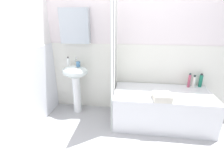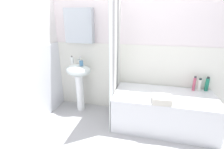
{
  "view_description": "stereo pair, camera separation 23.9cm",
  "coord_description": "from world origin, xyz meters",
  "px_view_note": "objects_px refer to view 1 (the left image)",
  "views": [
    {
      "loc": [
        -0.11,
        -1.52,
        1.63
      ],
      "look_at": [
        -0.4,
        0.73,
        0.84
      ],
      "focal_mm": 26.5,
      "sensor_mm": 36.0,
      "label": 1
    },
    {
      "loc": [
        0.12,
        -1.47,
        1.63
      ],
      "look_at": [
        -0.4,
        0.73,
        0.84
      ],
      "focal_mm": 26.5,
      "sensor_mm": 36.0,
      "label": 2
    }
  ],
  "objects_px": {
    "sink": "(76,79)",
    "towel_folded": "(162,97)",
    "toothbrush_cup": "(78,64)",
    "soap_dispenser": "(68,61)",
    "shampoo_bottle": "(201,81)",
    "bathtub": "(161,108)",
    "lotion_bottle": "(194,81)",
    "conditioner_bottle": "(189,81)"
  },
  "relations": [
    {
      "from": "soap_dispenser",
      "to": "shampoo_bottle",
      "type": "relative_size",
      "value": 0.64
    },
    {
      "from": "soap_dispenser",
      "to": "towel_folded",
      "type": "relative_size",
      "value": 0.6
    },
    {
      "from": "lotion_bottle",
      "to": "towel_folded",
      "type": "distance_m",
      "value": 0.78
    },
    {
      "from": "shampoo_bottle",
      "to": "toothbrush_cup",
      "type": "bearing_deg",
      "value": -175.21
    },
    {
      "from": "toothbrush_cup",
      "to": "conditioner_bottle",
      "type": "bearing_deg",
      "value": 3.98
    },
    {
      "from": "sink",
      "to": "conditioner_bottle",
      "type": "bearing_deg",
      "value": 2.91
    },
    {
      "from": "soap_dispenser",
      "to": "lotion_bottle",
      "type": "xyz_separation_m",
      "value": [
        2.08,
        0.1,
        -0.29
      ]
    },
    {
      "from": "sink",
      "to": "toothbrush_cup",
      "type": "xyz_separation_m",
      "value": [
        0.07,
        -0.03,
        0.27
      ]
    },
    {
      "from": "bathtub",
      "to": "conditioner_bottle",
      "type": "height_order",
      "value": "conditioner_bottle"
    },
    {
      "from": "sink",
      "to": "toothbrush_cup",
      "type": "bearing_deg",
      "value": -22.04
    },
    {
      "from": "shampoo_bottle",
      "to": "lotion_bottle",
      "type": "xyz_separation_m",
      "value": [
        -0.11,
        -0.02,
        -0.01
      ]
    },
    {
      "from": "toothbrush_cup",
      "to": "lotion_bottle",
      "type": "height_order",
      "value": "toothbrush_cup"
    },
    {
      "from": "sink",
      "to": "shampoo_bottle",
      "type": "bearing_deg",
      "value": 3.8
    },
    {
      "from": "toothbrush_cup",
      "to": "bathtub",
      "type": "bearing_deg",
      "value": -5.68
    },
    {
      "from": "soap_dispenser",
      "to": "lotion_bottle",
      "type": "height_order",
      "value": "soap_dispenser"
    },
    {
      "from": "sink",
      "to": "towel_folded",
      "type": "relative_size",
      "value": 3.55
    },
    {
      "from": "toothbrush_cup",
      "to": "shampoo_bottle",
      "type": "bearing_deg",
      "value": 4.79
    },
    {
      "from": "sink",
      "to": "towel_folded",
      "type": "distance_m",
      "value": 1.44
    },
    {
      "from": "bathtub",
      "to": "lotion_bottle",
      "type": "height_order",
      "value": "lotion_bottle"
    },
    {
      "from": "soap_dispenser",
      "to": "sink",
      "type": "bearing_deg",
      "value": -9.06
    },
    {
      "from": "soap_dispenser",
      "to": "towel_folded",
      "type": "bearing_deg",
      "value": -15.87
    },
    {
      "from": "toothbrush_cup",
      "to": "lotion_bottle",
      "type": "distance_m",
      "value": 1.92
    },
    {
      "from": "sink",
      "to": "bathtub",
      "type": "height_order",
      "value": "sink"
    },
    {
      "from": "towel_folded",
      "to": "conditioner_bottle",
      "type": "bearing_deg",
      "value": 45.12
    },
    {
      "from": "soap_dispenser",
      "to": "toothbrush_cup",
      "type": "relative_size",
      "value": 1.78
    },
    {
      "from": "sink",
      "to": "conditioner_bottle",
      "type": "xyz_separation_m",
      "value": [
        1.88,
        0.1,
        0.02
      ]
    },
    {
      "from": "shampoo_bottle",
      "to": "conditioner_bottle",
      "type": "xyz_separation_m",
      "value": [
        -0.19,
        -0.04,
        0.01
      ]
    },
    {
      "from": "sink",
      "to": "shampoo_bottle",
      "type": "height_order",
      "value": "sink"
    },
    {
      "from": "soap_dispenser",
      "to": "lotion_bottle",
      "type": "bearing_deg",
      "value": 2.67
    },
    {
      "from": "lotion_bottle",
      "to": "towel_folded",
      "type": "xyz_separation_m",
      "value": [
        -0.58,
        -0.52,
        -0.05
      ]
    },
    {
      "from": "lotion_bottle",
      "to": "toothbrush_cup",
      "type": "bearing_deg",
      "value": -175.6
    },
    {
      "from": "soap_dispenser",
      "to": "shampoo_bottle",
      "type": "distance_m",
      "value": 2.21
    },
    {
      "from": "soap_dispenser",
      "to": "conditioner_bottle",
      "type": "height_order",
      "value": "soap_dispenser"
    },
    {
      "from": "sink",
      "to": "toothbrush_cup",
      "type": "distance_m",
      "value": 0.28
    },
    {
      "from": "sink",
      "to": "lotion_bottle",
      "type": "height_order",
      "value": "sink"
    },
    {
      "from": "shampoo_bottle",
      "to": "towel_folded",
      "type": "xyz_separation_m",
      "value": [
        -0.69,
        -0.55,
        -0.06
      ]
    },
    {
      "from": "conditioner_bottle",
      "to": "towel_folded",
      "type": "distance_m",
      "value": 0.71
    },
    {
      "from": "conditioner_bottle",
      "to": "toothbrush_cup",
      "type": "bearing_deg",
      "value": -176.02
    },
    {
      "from": "toothbrush_cup",
      "to": "conditioner_bottle",
      "type": "height_order",
      "value": "toothbrush_cup"
    },
    {
      "from": "bathtub",
      "to": "toothbrush_cup",
      "type": "bearing_deg",
      "value": 174.32
    },
    {
      "from": "bathtub",
      "to": "sink",
      "type": "bearing_deg",
      "value": 173.43
    },
    {
      "from": "soap_dispenser",
      "to": "conditioner_bottle",
      "type": "relative_size",
      "value": 0.61
    }
  ]
}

